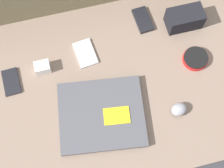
% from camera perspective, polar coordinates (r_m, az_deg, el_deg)
% --- Properties ---
extents(ground_plane, '(8.00, 8.00, 0.00)m').
position_cam_1_polar(ground_plane, '(1.27, 0.00, -2.39)').
color(ground_plane, '#38383D').
extents(couch_seat, '(1.10, 0.70, 0.14)m').
position_cam_1_polar(couch_seat, '(1.21, 0.00, -1.42)').
color(couch_seat, '#7A6656').
rests_on(couch_seat, ground_plane).
extents(laptop, '(0.33, 0.29, 0.03)m').
position_cam_1_polar(laptop, '(1.10, -1.90, -5.62)').
color(laptop, '#47474C').
rests_on(laptop, couch_seat).
extents(computer_mouse, '(0.06, 0.06, 0.04)m').
position_cam_1_polar(computer_mouse, '(1.12, 12.13, -4.55)').
color(computer_mouse, gray).
rests_on(computer_mouse, couch_seat).
extents(speaker_puck, '(0.09, 0.09, 0.03)m').
position_cam_1_polar(speaker_puck, '(1.21, 15.00, 4.52)').
color(speaker_puck, red).
rests_on(speaker_puck, couch_seat).
extents(phone_silver, '(0.08, 0.11, 0.01)m').
position_cam_1_polar(phone_silver, '(1.19, -4.92, 5.61)').
color(phone_silver, silver).
rests_on(phone_silver, couch_seat).
extents(phone_black, '(0.06, 0.11, 0.01)m').
position_cam_1_polar(phone_black, '(1.25, 5.66, 11.59)').
color(phone_black, black).
rests_on(phone_black, couch_seat).
extents(phone_small, '(0.06, 0.10, 0.01)m').
position_cam_1_polar(phone_small, '(1.20, -17.93, 0.38)').
color(phone_small, black).
rests_on(phone_small, couch_seat).
extents(camera_pouch, '(0.13, 0.08, 0.08)m').
position_cam_1_polar(camera_pouch, '(1.25, 13.11, 11.56)').
color(camera_pouch, black).
rests_on(camera_pouch, couch_seat).
extents(charger_brick, '(0.05, 0.04, 0.04)m').
position_cam_1_polar(charger_brick, '(1.17, -12.58, 2.99)').
color(charger_brick, silver).
rests_on(charger_brick, couch_seat).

